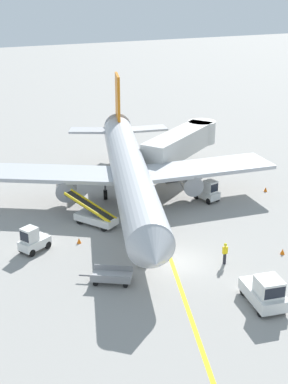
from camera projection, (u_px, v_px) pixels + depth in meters
name	position (u px, v px, depth m)	size (l,w,h in m)	color
ground_plane	(177.00, 262.00, 39.93)	(300.00, 300.00, 0.00)	gray
taxi_line_yellow	(161.00, 232.00, 44.66)	(0.30, 80.00, 0.01)	yellow
airliner	(129.00, 170.00, 49.18)	(27.55, 34.26, 10.10)	#B2B5BA
jet_bridge	(185.00, 141.00, 57.69)	(12.11, 9.09, 4.85)	beige
pushback_tug	(265.00, 292.00, 34.21)	(2.56, 3.90, 2.20)	silver
baggage_tug_near_wing	(208.00, 192.00, 50.87)	(1.80, 2.63, 2.10)	silver
baggage_tug_by_cargo_door	(33.00, 240.00, 41.22)	(2.73, 2.24, 2.10)	silver
belt_loader_forward_hold	(95.00, 216.00, 45.83)	(3.64, 4.94, 2.59)	silver
baggage_cart_loaded	(112.00, 276.00, 37.06)	(3.60, 2.82, 0.94)	#A5A5A8
ground_crew_marshaller	(225.00, 253.00, 39.38)	(0.36, 0.24, 1.70)	#26262D
safety_cone_nose_left	(29.00, 235.00, 43.65)	(0.36, 0.36, 0.44)	orange
safety_cone_nose_right	(79.00, 241.00, 42.76)	(0.36, 0.36, 0.44)	orange
safety_cone_wingtip_left	(283.00, 251.00, 41.02)	(0.36, 0.36, 0.44)	orange
safety_cone_wingtip_right	(128.00, 206.00, 49.35)	(0.36, 0.36, 0.44)	orange
safety_cone_tail_area	(266.00, 189.00, 53.39)	(0.36, 0.36, 0.44)	orange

